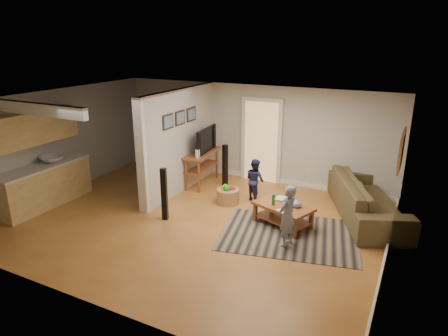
{
  "coord_description": "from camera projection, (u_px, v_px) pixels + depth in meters",
  "views": [
    {
      "loc": [
        3.97,
        -6.46,
        3.66
      ],
      "look_at": [
        0.47,
        0.45,
        1.1
      ],
      "focal_mm": 32.0,
      "sensor_mm": 36.0,
      "label": 1
    }
  ],
  "objects": [
    {
      "name": "tv_console",
      "position": [
        202.0,
        155.0,
        10.17
      ],
      "size": [
        0.66,
        1.42,
        1.18
      ],
      "rotation": [
        0.0,
        0.0,
        0.11
      ],
      "color": "brown",
      "rests_on": "ground"
    },
    {
      "name": "area_rug",
      "position": [
        289.0,
        235.0,
        7.73
      ],
      "size": [
        2.93,
        2.41,
        0.01
      ],
      "primitive_type": "cube",
      "rotation": [
        0.0,
        0.0,
        0.22
      ],
      "color": "black",
      "rests_on": "ground"
    },
    {
      "name": "ground",
      "position": [
        194.0,
        221.0,
        8.33
      ],
      "size": [
        7.5,
        7.5,
        0.0
      ],
      "primitive_type": "plane",
      "color": "#945825",
      "rests_on": "ground"
    },
    {
      "name": "speaker_left",
      "position": [
        164.0,
        194.0,
        8.23
      ],
      "size": [
        0.14,
        0.14,
        1.13
      ],
      "primitive_type": "cube",
      "rotation": [
        0.0,
        0.0,
        0.31
      ],
      "color": "black",
      "rests_on": "ground"
    },
    {
      "name": "child",
      "position": [
        286.0,
        245.0,
        7.36
      ],
      "size": [
        0.39,
        0.49,
        1.18
      ],
      "primitive_type": "imported",
      "rotation": [
        0.0,
        0.0,
        -1.85
      ],
      "color": "gray",
      "rests_on": "ground"
    },
    {
      "name": "toy_basket",
      "position": [
        228.0,
        195.0,
        9.15
      ],
      "size": [
        0.52,
        0.52,
        0.47
      ],
      "color": "#9B6A43",
      "rests_on": "ground"
    },
    {
      "name": "speaker_right",
      "position": [
        225.0,
        166.0,
        10.11
      ],
      "size": [
        0.14,
        0.14,
        1.09
      ],
      "primitive_type": "cube",
      "rotation": [
        0.0,
        0.0,
        -0.4
      ],
      "color": "black",
      "rests_on": "ground"
    },
    {
      "name": "sofa",
      "position": [
        365.0,
        216.0,
        8.54
      ],
      "size": [
        2.12,
        2.99,
        0.82
      ],
      "primitive_type": "imported",
      "rotation": [
        0.0,
        0.0,
        1.99
      ],
      "color": "#433621",
      "rests_on": "ground"
    },
    {
      "name": "toddler",
      "position": [
        254.0,
        200.0,
        9.38
      ],
      "size": [
        0.62,
        0.58,
        1.01
      ],
      "primitive_type": "imported",
      "rotation": [
        0.0,
        0.0,
        2.62
      ],
      "color": "#212145",
      "rests_on": "ground"
    },
    {
      "name": "room_shell",
      "position": [
        161.0,
        143.0,
        8.69
      ],
      "size": [
        7.54,
        6.02,
        2.52
      ],
      "color": "silver",
      "rests_on": "ground"
    },
    {
      "name": "coffee_table",
      "position": [
        284.0,
        210.0,
        8.01
      ],
      "size": [
        1.31,
        1.03,
        0.68
      ],
      "rotation": [
        0.0,
        0.0,
        -0.35
      ],
      "color": "brown",
      "rests_on": "ground"
    }
  ]
}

